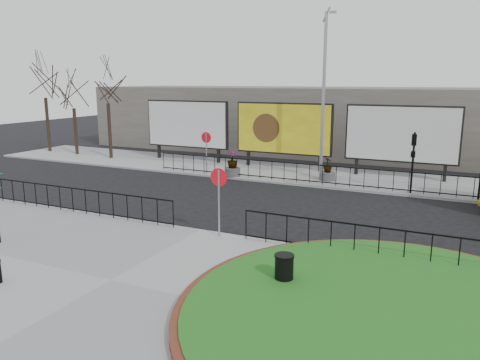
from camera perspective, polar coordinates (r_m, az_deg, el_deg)
The scene contains 22 objects.
ground at distance 17.66m, azimuth -4.81°, elevation -6.37°, with size 90.00×90.00×0.00m, color black.
pavement_near at distance 13.84m, azimuth -15.44°, elevation -11.88°, with size 30.00×10.00×0.12m, color gray.
pavement_far at distance 28.32m, azimuth 7.39°, elevation 0.77°, with size 44.00×6.00×0.12m, color gray.
brick_edge at distance 11.80m, azimuth 18.50°, elevation -15.65°, with size 10.40×10.40×0.18m, color maroon.
grass_lawn at distance 11.79m, azimuth 18.51°, elevation -15.57°, with size 10.00×10.00×0.22m, color #1C5115.
railing_near_left at distance 20.82m, azimuth -19.74°, elevation -2.26°, with size 10.00×0.10×1.10m, color black, non-canonical shape.
railing_near_right at distance 15.12m, azimuth 16.58°, elevation -7.38°, with size 9.00×0.10×1.10m, color black, non-canonical shape.
railing_far at distance 25.38m, azimuth 7.69°, elevation 0.84°, with size 18.00×0.10×1.10m, color black, non-canonical shape.
speed_sign_far at distance 27.64m, azimuth -4.13°, elevation 4.46°, with size 0.64×0.07×2.47m.
speed_sign_near at distance 16.33m, azimuth -2.59°, elevation -0.88°, with size 0.64×0.07×2.47m.
billboard_left at distance 32.38m, azimuth -6.48°, elevation 6.75°, with size 6.20×0.31×4.10m.
billboard_mid at distance 29.33m, azimuth 5.32°, elevation 6.22°, with size 6.20×0.31×4.10m.
billboard_right at distance 27.75m, azimuth 19.08°, elevation 5.28°, with size 6.20×0.31×4.10m.
lamp_post at distance 26.40m, azimuth 10.16°, elevation 10.28°, with size 0.74×0.18×9.23m.
signal_pole_a at distance 24.13m, azimuth 20.37°, elevation 3.05°, with size 0.22×0.26×3.00m.
tree_left at distance 34.38m, azimuth -15.75°, elevation 8.39°, with size 2.00×2.00×7.00m, color #2D2119, non-canonical shape.
tree_mid at distance 36.99m, azimuth -19.56°, elevation 7.76°, with size 2.00×2.00×6.20m, color #2D2119, non-canonical shape.
tree_far at distance 39.26m, azimuth -22.58°, elevation 8.70°, with size 2.00×2.00×7.50m, color #2D2119, non-canonical shape.
building_backdrop at distance 37.56m, azimuth 12.25°, elevation 7.13°, with size 40.00×10.00×5.00m, color #68645B.
litter_bin at distance 12.85m, azimuth 5.40°, elevation -10.90°, with size 0.54×0.54×0.90m.
planter_a at distance 27.04m, azimuth -0.94°, elevation 1.71°, with size 0.90×0.90×1.49m.
planter_b at distance 26.35m, azimuth 10.61°, elevation 0.96°, with size 0.87×0.87×1.30m.
Camera 1 is at (8.45, -14.46, 5.59)m, focal length 35.00 mm.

